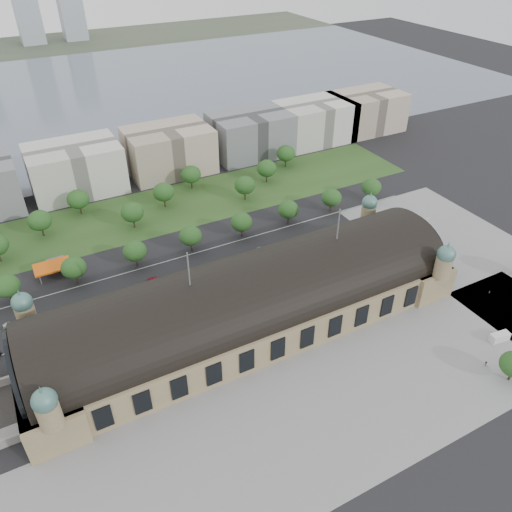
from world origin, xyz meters
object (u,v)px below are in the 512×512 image
parked_car_1 (81,337)px  bus_east (253,262)px  petrol_station (55,265)px  traffic_car_1 (10,324)px  traffic_car_5 (260,249)px  parked_car_3 (115,326)px  bus_west (222,270)px  parked_car_6 (175,299)px  van_south (499,337)px  parked_car_4 (122,316)px  parked_car_5 (175,299)px  traffic_car_2 (71,314)px  pedestrian_2 (489,292)px  traffic_car_6 (381,217)px  traffic_car_3 (153,279)px  pedestrian_4 (486,364)px  bus_mid (203,284)px  parked_car_2 (78,330)px

parked_car_1 → bus_east: bus_east is taller
petrol_station → traffic_car_1: (-20.19, -26.09, -2.25)m
traffic_car_1 → traffic_car_5: size_ratio=0.91×
parked_car_3 → bus_west: size_ratio=0.42×
parked_car_6 → van_south: van_south is taller
parked_car_4 → parked_car_5: (20.14, 0.00, -0.03)m
traffic_car_2 → traffic_car_5: size_ratio=1.06×
parked_car_1 → bus_east: 71.90m
parked_car_3 → pedestrian_2: bearing=49.5°
parked_car_1 → pedestrian_2: bearing=44.0°
traffic_car_1 → traffic_car_6: (163.75, -2.92, -0.03)m
petrol_station → van_south: petrol_station is taller
traffic_car_1 → parked_car_1: bearing=-136.5°
van_south → traffic_car_3: bearing=144.7°
parked_car_4 → pedestrian_4: 123.67m
pedestrian_4 → parked_car_6: bearing=-86.5°
traffic_car_6 → parked_car_4: parked_car_4 is taller
bus_west → van_south: bus_west is taller
traffic_car_1 → van_south: bearing=-125.8°
petrol_station → parked_car_1: bearing=-89.3°
traffic_car_2 → bus_mid: bearing=85.8°
petrol_station → van_south: (125.07, -111.72, -1.54)m
parked_car_5 → pedestrian_2: (106.85, -52.50, 0.16)m
petrol_station → parked_car_5: bearing=-48.3°
traffic_car_1 → parked_car_2: (20.49, -14.20, -0.07)m
traffic_car_3 → pedestrian_2: 129.51m
petrol_station → bus_mid: bearing=-37.9°
bus_west → bus_east: bus_east is taller
parked_car_5 → pedestrian_4: 108.70m
traffic_car_1 → parked_car_2: size_ratio=0.98×
parked_car_2 → pedestrian_4: (111.90, -77.41, 0.24)m
traffic_car_2 → bus_west: bearing=91.5°
traffic_car_3 → parked_car_6: traffic_car_3 is taller
traffic_car_5 → parked_car_5: 46.09m
parked_car_1 → pedestrian_2: size_ratio=3.01×
traffic_car_1 → parked_car_4: size_ratio=1.03×
traffic_car_3 → traffic_car_1: bearing=87.3°
bus_east → parked_car_3: bearing=96.2°
pedestrian_4 → parked_car_4: bearing=-79.8°
traffic_car_6 → parked_car_2: traffic_car_6 is taller
parked_car_6 → van_south: 114.30m
traffic_car_3 → traffic_car_6: (110.97, -4.32, -0.03)m
traffic_car_6 → parked_car_1: parked_car_1 is taller
parked_car_6 → bus_west: bearing=84.1°
parked_car_6 → pedestrian_2: (106.91, -52.50, 0.16)m
pedestrian_2 → parked_car_5: bearing=47.8°
parked_car_3 → traffic_car_2: bearing=-158.5°
parked_car_5 → traffic_car_3: bearing=168.7°
traffic_car_1 → bus_east: size_ratio=0.35×
parked_car_2 → parked_car_5: (35.60, 0.00, 0.02)m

